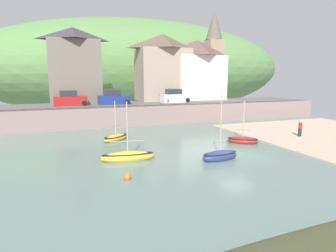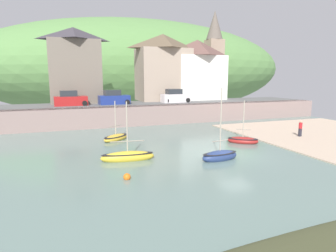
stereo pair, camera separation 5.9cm
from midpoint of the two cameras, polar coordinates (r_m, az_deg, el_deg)
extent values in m
cube|color=slate|center=(23.85, 12.99, -5.56)|extent=(48.00, 40.00, 0.06)
cube|color=gray|center=(38.68, -0.85, 2.29)|extent=(48.00, 2.40, 2.40)
cube|color=#606060|center=(42.04, -2.55, 4.44)|extent=(48.00, 9.00, 0.10)
ellipsoid|color=#5C8C4A|center=(76.69, -6.43, 11.06)|extent=(80.00, 44.00, 23.37)
cube|color=#73685B|center=(44.43, -17.69, 9.99)|extent=(6.93, 5.37, 8.74)
pyramid|color=#3D3840|center=(44.82, -18.04, 16.70)|extent=(7.23, 5.67, 1.75)
cube|color=tan|center=(47.02, -1.05, 9.91)|extent=(7.87, 5.76, 7.97)
pyramid|color=brown|center=(47.32, -1.07, 16.11)|extent=(8.17, 6.06, 2.24)
cube|color=white|center=(49.29, 5.55, 9.31)|extent=(8.12, 5.96, 7.03)
pyramid|color=brown|center=(49.51, 5.64, 14.87)|extent=(8.42, 6.26, 2.55)
cube|color=#9F8771|center=(55.29, 8.76, 10.95)|extent=(2.80, 2.80, 10.27)
cone|color=#665B51|center=(56.02, 8.97, 18.80)|extent=(3.00, 3.00, 5.04)
ellipsoid|color=#A12421|center=(28.28, 14.25, -2.77)|extent=(3.07, 2.83, 0.72)
ellipsoid|color=black|center=(28.24, 14.27, -2.37)|extent=(3.01, 2.78, 0.12)
cylinder|color=#B2A893|center=(27.92, 14.42, 1.35)|extent=(0.09, 0.09, 3.38)
cylinder|color=gray|center=(28.07, 14.34, -0.65)|extent=(1.10, 0.89, 0.07)
ellipsoid|color=navy|center=(22.22, 9.98, -5.83)|extent=(3.12, 1.53, 0.91)
ellipsoid|color=black|center=(22.15, 10.00, -5.21)|extent=(3.06, 1.50, 0.12)
cylinder|color=#B2A893|center=(21.66, 10.19, 1.23)|extent=(0.09, 0.09, 4.61)
cylinder|color=gray|center=(21.94, 10.07, -2.84)|extent=(1.38, 0.24, 0.07)
ellipsoid|color=gold|center=(29.08, -10.16, -2.30)|extent=(3.27, 3.08, 0.70)
ellipsoid|color=black|center=(29.04, -10.17, -1.93)|extent=(3.20, 3.02, 0.12)
cylinder|color=#B2A893|center=(28.74, -10.28, 1.57)|extent=(0.09, 0.09, 3.27)
cylinder|color=gray|center=(28.86, -10.23, 0.02)|extent=(1.52, 1.32, 0.07)
ellipsoid|color=gold|center=(21.93, -7.89, -6.00)|extent=(4.03, 1.44, 0.89)
ellipsoid|color=black|center=(21.86, -7.91, -5.38)|extent=(3.95, 1.42, 0.12)
cylinder|color=#B2A893|center=(21.43, -8.03, -0.13)|extent=(0.09, 0.09, 3.66)
cylinder|color=gray|center=(21.64, -7.96, -2.96)|extent=(2.48, 0.33, 0.07)
cube|color=#AB1E1E|center=(40.01, -18.44, 4.64)|extent=(4.17, 1.88, 1.20)
cube|color=#282D33|center=(39.94, -18.87, 5.97)|extent=(2.17, 1.59, 0.80)
cylinder|color=black|center=(40.92, -16.15, 4.46)|extent=(0.64, 0.22, 0.64)
cylinder|color=black|center=(39.33, -15.97, 4.27)|extent=(0.64, 0.22, 0.64)
cylinder|color=black|center=(40.81, -20.78, 4.20)|extent=(0.64, 0.22, 0.64)
cylinder|color=black|center=(39.22, -20.79, 4.01)|extent=(0.64, 0.22, 0.64)
cube|color=navy|center=(40.59, -10.49, 5.03)|extent=(4.23, 2.03, 1.20)
cube|color=#282D33|center=(40.48, -10.88, 6.35)|extent=(2.22, 1.67, 0.80)
cylinder|color=black|center=(41.70, -8.43, 4.82)|extent=(0.64, 0.22, 0.64)
cylinder|color=black|center=(40.14, -7.96, 4.65)|extent=(0.64, 0.22, 0.64)
cylinder|color=black|center=(41.15, -12.94, 4.62)|extent=(0.64, 0.22, 0.64)
cylinder|color=black|center=(39.57, -12.64, 4.44)|extent=(0.64, 0.22, 0.64)
cube|color=silver|center=(43.02, 1.36, 5.43)|extent=(4.16, 1.86, 1.20)
cube|color=#282D33|center=(42.87, 1.05, 6.69)|extent=(2.16, 1.58, 0.80)
cylinder|color=black|center=(44.41, 2.96, 5.19)|extent=(0.64, 0.22, 0.64)
cylinder|color=black|center=(42.95, 3.81, 5.03)|extent=(0.64, 0.22, 0.64)
cylinder|color=black|center=(43.22, -1.08, 5.08)|extent=(0.64, 0.22, 0.64)
cylinder|color=black|center=(41.71, -0.35, 4.92)|extent=(0.64, 0.22, 0.64)
cube|color=#282833|center=(32.68, 24.18, -1.12)|extent=(0.28, 0.20, 0.82)
cylinder|color=red|center=(32.57, 24.27, 0.09)|extent=(0.34, 0.34, 0.58)
sphere|color=#D1A889|center=(32.51, 24.32, 0.78)|extent=(0.22, 0.22, 0.22)
sphere|color=orange|center=(18.07, -8.00, -9.79)|extent=(0.45, 0.45, 0.45)
camera|label=1|loc=(0.03, -90.32, -0.05)|focal=31.37mm
camera|label=2|loc=(0.03, 89.68, 0.05)|focal=31.37mm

